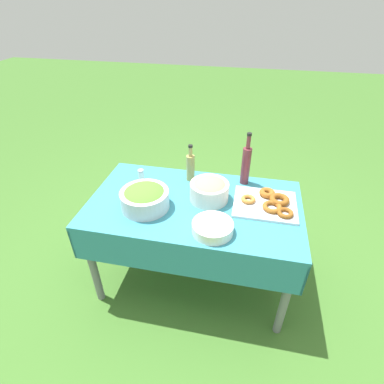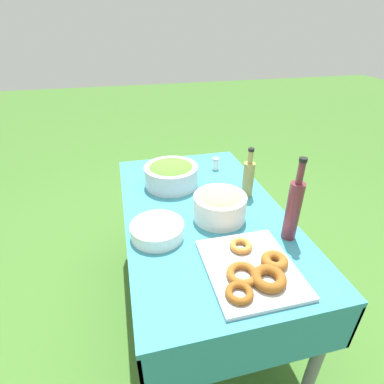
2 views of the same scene
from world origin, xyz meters
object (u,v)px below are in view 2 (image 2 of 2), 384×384
at_px(plate_stack, 157,230).
at_px(wine_bottle, 293,208).
at_px(salad_bowl, 171,174).
at_px(donut_platter, 253,269).
at_px(pasta_bowl, 220,204).
at_px(olive_oil_bottle, 248,178).

xyz_separation_m(plate_stack, wine_bottle, (-0.14, -0.54, 0.11)).
distance_m(salad_bowl, donut_platter, 0.75).
bearing_deg(plate_stack, salad_bowl, -17.87).
bearing_deg(pasta_bowl, olive_oil_bottle, -51.54).
bearing_deg(salad_bowl, donut_platter, -167.17).
relative_size(olive_oil_bottle, wine_bottle, 0.72).
height_order(olive_oil_bottle, wine_bottle, wine_bottle).
bearing_deg(plate_stack, pasta_bowl, -77.39).
xyz_separation_m(salad_bowl, pasta_bowl, (-0.37, -0.16, 0.00)).
bearing_deg(salad_bowl, plate_stack, 162.13).
distance_m(pasta_bowl, wine_bottle, 0.32).
relative_size(pasta_bowl, donut_platter, 0.63).
distance_m(salad_bowl, olive_oil_bottle, 0.42).
height_order(donut_platter, wine_bottle, wine_bottle).
xyz_separation_m(donut_platter, olive_oil_bottle, (0.53, -0.20, 0.08)).
relative_size(salad_bowl, pasta_bowl, 1.22).
xyz_separation_m(salad_bowl, olive_oil_bottle, (-0.20, -0.36, 0.03)).
bearing_deg(plate_stack, olive_oil_bottle, -65.45).
relative_size(plate_stack, wine_bottle, 0.62).
height_order(salad_bowl, donut_platter, salad_bowl).
bearing_deg(salad_bowl, pasta_bowl, -156.76).
bearing_deg(donut_platter, wine_bottle, -55.10).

